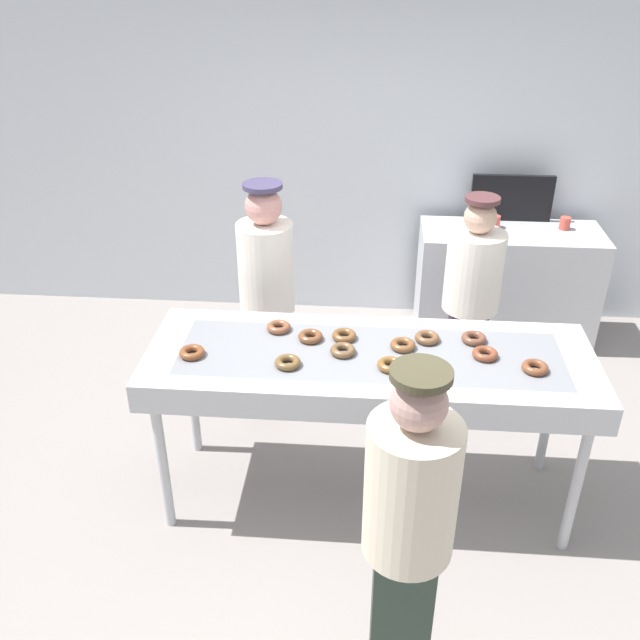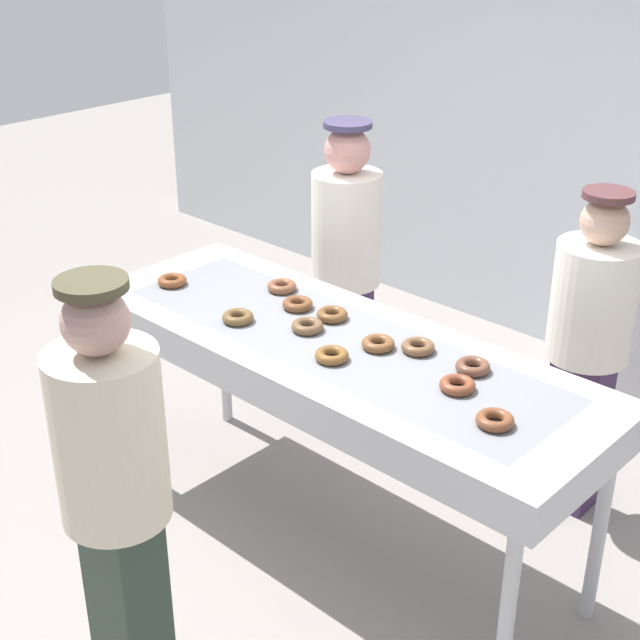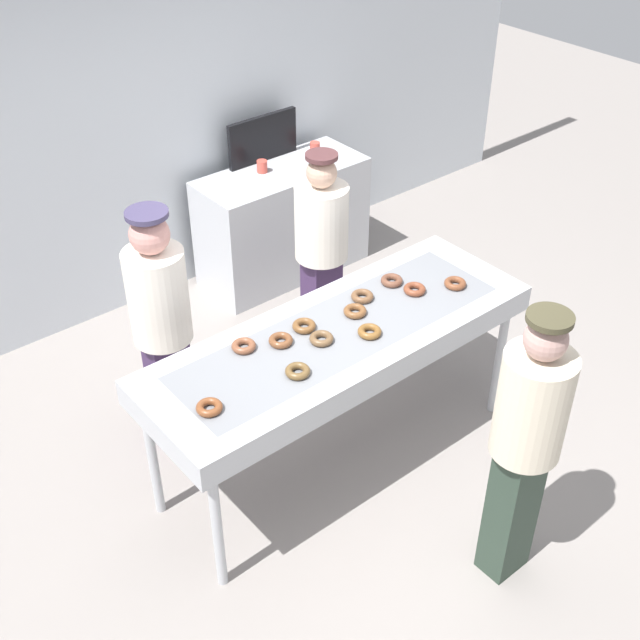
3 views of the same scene
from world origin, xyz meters
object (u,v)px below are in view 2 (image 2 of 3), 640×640
at_px(chocolate_donut_2, 418,347).
at_px(chocolate_donut_11, 282,286).
at_px(chocolate_donut_5, 495,420).
at_px(customer_waiting, 116,492).
at_px(chocolate_donut_8, 238,317).
at_px(chocolate_donut_6, 172,281).
at_px(chocolate_donut_4, 457,385).
at_px(chocolate_donut_7, 307,326).
at_px(chocolate_donut_9, 473,367).
at_px(chocolate_donut_1, 378,344).
at_px(worker_baker, 589,336).
at_px(worker_assistant, 346,255).
at_px(fryer_conveyor, 335,358).
at_px(chocolate_donut_0, 332,315).
at_px(chocolate_donut_3, 298,304).
at_px(chocolate_donut_10, 332,355).

xyz_separation_m(chocolate_donut_2, chocolate_donut_11, (-0.82, 0.05, 0.00)).
relative_size(chocolate_donut_5, customer_waiting, 0.08).
bearing_deg(chocolate_donut_8, chocolate_donut_6, 173.77).
distance_m(chocolate_donut_4, chocolate_donut_7, 0.74).
xyz_separation_m(chocolate_donut_9, chocolate_donut_11, (-1.07, 0.04, 0.00)).
height_order(chocolate_donut_1, worker_baker, worker_baker).
bearing_deg(worker_assistant, chocolate_donut_8, 121.44).
distance_m(chocolate_donut_1, chocolate_donut_11, 0.70).
xyz_separation_m(fryer_conveyor, worker_baker, (0.64, 0.94, -0.02)).
xyz_separation_m(chocolate_donut_9, customer_waiting, (-0.40, -1.36, -0.05)).
bearing_deg(worker_baker, chocolate_donut_6, 21.95).
bearing_deg(chocolate_donut_0, worker_baker, 45.51).
distance_m(chocolate_donut_3, chocolate_donut_5, 1.18).
bearing_deg(chocolate_donut_3, chocolate_donut_8, -108.98).
distance_m(chocolate_donut_7, worker_assistant, 0.99).
distance_m(chocolate_donut_8, chocolate_donut_11, 0.37).
bearing_deg(worker_assistant, chocolate_donut_9, 168.70).
bearing_deg(chocolate_donut_6, worker_assistant, 74.41).
bearing_deg(chocolate_donut_4, chocolate_donut_11, 170.09).
bearing_deg(chocolate_donut_8, chocolate_donut_4, 9.06).
distance_m(chocolate_donut_7, chocolate_donut_10, 0.28).
relative_size(chocolate_donut_4, chocolate_donut_6, 1.00).
distance_m(chocolate_donut_1, chocolate_donut_9, 0.40).
relative_size(fryer_conveyor, chocolate_donut_6, 17.67).
xyz_separation_m(fryer_conveyor, chocolate_donut_8, (-0.42, -0.15, 0.10)).
distance_m(chocolate_donut_6, chocolate_donut_10, 1.03).
relative_size(chocolate_donut_0, chocolate_donut_11, 1.00).
bearing_deg(chocolate_donut_5, chocolate_donut_11, 167.27).
relative_size(chocolate_donut_3, chocolate_donut_10, 1.00).
bearing_deg(chocolate_donut_0, fryer_conveyor, -44.06).
bearing_deg(chocolate_donut_6, fryer_conveyor, 5.97).
bearing_deg(chocolate_donut_2, chocolate_donut_8, -157.16).
bearing_deg(chocolate_donut_10, customer_waiting, -86.90).
height_order(chocolate_donut_0, worker_assistant, worker_assistant).
height_order(chocolate_donut_7, worker_baker, worker_baker).
xyz_separation_m(chocolate_donut_8, chocolate_donut_10, (0.52, 0.02, 0.00)).
distance_m(chocolate_donut_0, chocolate_donut_6, 0.82).
height_order(chocolate_donut_4, chocolate_donut_9, same).
height_order(chocolate_donut_0, chocolate_donut_1, same).
distance_m(chocolate_donut_5, worker_baker, 1.06).
xyz_separation_m(fryer_conveyor, chocolate_donut_0, (-0.14, 0.14, 0.10)).
distance_m(chocolate_donut_6, chocolate_donut_9, 1.51).
distance_m(chocolate_donut_6, worker_assistant, 0.96).
xyz_separation_m(chocolate_donut_0, worker_baker, (0.79, 0.80, -0.12)).
relative_size(worker_baker, customer_waiting, 0.92).
height_order(chocolate_donut_3, chocolate_donut_4, same).
bearing_deg(worker_baker, chocolate_donut_8, 34.39).
bearing_deg(fryer_conveyor, worker_baker, 55.62).
height_order(fryer_conveyor, chocolate_donut_10, chocolate_donut_10).
height_order(chocolate_donut_2, worker_assistant, worker_assistant).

